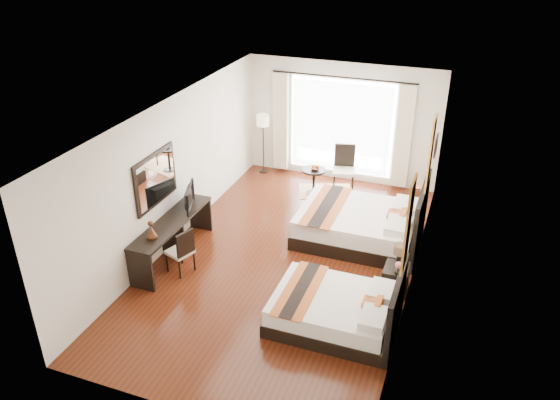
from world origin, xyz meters
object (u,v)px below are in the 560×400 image
(bed_far, at_px, (363,224))
(nightstand, at_px, (395,279))
(desk_chair, at_px, (181,259))
(fruit_bowl, at_px, (315,169))
(bed_near, at_px, (338,310))
(window_chair, at_px, (343,177))
(floor_lamp, at_px, (263,124))
(side_table, at_px, (314,182))
(table_lamp, at_px, (400,251))
(console_desk, at_px, (173,239))
(vase, at_px, (398,270))
(television, at_px, (186,197))

(bed_far, height_order, nightstand, bed_far)
(bed_far, bearing_deg, nightstand, -58.60)
(desk_chair, height_order, fruit_bowl, desk_chair)
(bed_near, bearing_deg, window_chair, 103.39)
(floor_lamp, relative_size, window_chair, 1.37)
(bed_near, distance_m, nightstand, 1.34)
(fruit_bowl, bearing_deg, nightstand, -52.14)
(bed_far, bearing_deg, fruit_bowl, 133.02)
(window_chair, bearing_deg, desk_chair, -37.95)
(side_table, distance_m, fruit_bowl, 0.33)
(floor_lamp, bearing_deg, bed_near, -56.93)
(nightstand, bearing_deg, fruit_bowl, 127.86)
(table_lamp, bearing_deg, nightstand, -94.17)
(bed_far, height_order, floor_lamp, floor_lamp)
(bed_far, distance_m, desk_chair, 3.52)
(console_desk, height_order, fruit_bowl, console_desk)
(desk_chair, bearing_deg, side_table, -89.22)
(bed_near, height_order, vase, bed_near)
(bed_near, xyz_separation_m, console_desk, (-3.34, 0.81, 0.10))
(table_lamp, height_order, television, television)
(table_lamp, bearing_deg, bed_near, -118.63)
(table_lamp, height_order, window_chair, window_chair)
(bed_far, bearing_deg, console_desk, -150.28)
(nightstand, xyz_separation_m, window_chair, (-1.77, 3.42, 0.09))
(console_desk, bearing_deg, television, 87.92)
(bed_near, height_order, television, television)
(nightstand, xyz_separation_m, console_desk, (-4.02, -0.34, 0.14))
(television, bearing_deg, fruit_bowl, -51.20)
(table_lamp, relative_size, console_desk, 0.16)
(bed_near, bearing_deg, table_lamp, 61.37)
(desk_chair, bearing_deg, fruit_bowl, -89.59)
(vase, height_order, desk_chair, desk_chair)
(bed_near, bearing_deg, vase, 53.04)
(television, bearing_deg, console_desk, 157.61)
(vase, xyz_separation_m, side_table, (-2.39, 3.20, -0.26))
(bed_far, distance_m, table_lamp, 1.65)
(console_desk, relative_size, floor_lamp, 1.50)
(desk_chair, distance_m, fruit_bowl, 3.97)
(desk_chair, relative_size, side_table, 1.42)
(bed_near, bearing_deg, bed_far, 94.48)
(console_desk, relative_size, desk_chair, 2.56)
(television, relative_size, window_chair, 0.71)
(bed_far, bearing_deg, side_table, 133.23)
(floor_lamp, bearing_deg, television, -92.18)
(bed_far, bearing_deg, table_lamp, -56.24)
(bed_far, bearing_deg, television, -158.29)
(table_lamp, bearing_deg, bed_far, 123.76)
(floor_lamp, relative_size, side_table, 2.40)
(television, bearing_deg, bed_near, -132.52)
(vase, bearing_deg, console_desk, -177.87)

